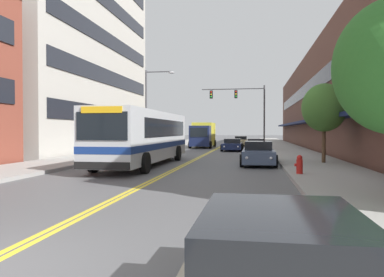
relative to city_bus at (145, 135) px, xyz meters
name	(u,v)px	position (x,y,z in m)	size (l,w,h in m)	color
ground_plane	(217,149)	(2.29, 20.30, -1.75)	(240.00, 240.00, 0.00)	#565659
sidewalk_left	(152,147)	(-5.20, 20.30, -1.66)	(3.97, 106.00, 0.17)	#9E9B96
sidewalk_right	(286,148)	(9.78, 20.30, -1.66)	(3.97, 106.00, 0.17)	#9E9B96
centre_line	(217,149)	(2.29, 20.30, -1.74)	(0.34, 106.00, 0.01)	yellow
office_tower_left	(52,25)	(-13.42, 13.15, 10.69)	(12.08, 24.25, 24.87)	#BCB7AD
storefront_row_right	(347,100)	(16.00, 20.30, 3.48)	(9.10, 68.00, 10.46)	brown
city_bus	(145,135)	(0.00, 0.00, 0.00)	(2.87, 12.55, 3.08)	silver
car_black_parked_left_near	(171,145)	(-2.06, 16.10, -1.18)	(2.15, 4.51, 1.19)	black
car_slate_blue_parked_right_mid	(258,154)	(6.57, 1.06, -1.10)	(2.05, 4.91, 1.38)	#475675
car_red_parked_right_far	(256,145)	(6.55, 17.31, -1.20)	(2.15, 4.58, 1.18)	maroon
car_beige_moving_lead	(241,141)	(4.66, 28.87, -1.15)	(2.04, 4.69, 1.26)	#BCAD89
car_navy_moving_second	(233,145)	(4.23, 16.25, -1.17)	(2.12, 4.86, 1.20)	#19234C
box_truck	(203,135)	(0.39, 22.64, -0.22)	(2.59, 6.64, 2.94)	#19234C
traffic_signal_mast	(243,103)	(5.13, 21.77, 3.35)	(7.17, 0.38, 7.12)	#47474C
street_lamp_left_far	(151,103)	(-2.61, 10.51, 2.67)	(2.63, 0.28, 7.28)	#47474C
street_tree_right_mid	(324,108)	(10.30, 1.33, 1.58)	(2.53, 2.53, 4.56)	brown
fire_hydrant	(299,164)	(8.23, -4.74, -1.18)	(0.35, 0.27, 0.80)	red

